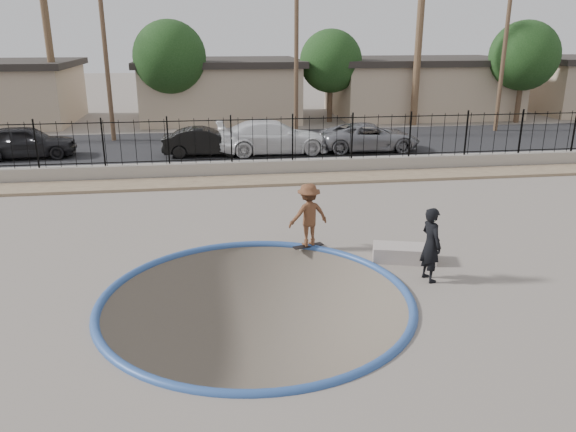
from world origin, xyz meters
The scene contains 25 objects.
ground centered at (0.00, 12.00, -1.10)m, with size 120.00×120.00×2.20m, color slate.
bowl_pit centered at (0.00, -1.00, 0.00)m, with size 6.84×6.84×1.80m, color #4C443A, non-canonical shape.
coping_ring centered at (0.00, -1.00, 0.00)m, with size 7.04×7.04×0.20m, color #2B4C8E.
rock_strip centered at (0.00, 9.20, 0.06)m, with size 42.00×1.60×0.11m, color tan.
retaining_wall centered at (0.00, 10.30, 0.30)m, with size 42.00×0.45×0.60m, color gray.
fence centered at (0.00, 10.30, 1.50)m, with size 40.00×0.04×1.80m.
street centered at (0.00, 17.00, 0.02)m, with size 90.00×8.00×0.04m, color black.
house_center centered at (0.00, 26.50, 1.97)m, with size 10.60×8.60×3.90m.
house_east centered at (14.00, 26.50, 1.97)m, with size 12.60×8.60×3.90m.
palm_mid centered at (-10.00, 24.00, 6.69)m, with size 2.30×2.30×9.30m.
palm_right centered at (12.00, 22.00, 7.33)m, with size 2.30×2.30×10.30m.
utility_pole_left centered at (-6.00, 19.00, 4.70)m, with size 1.70×0.24×9.00m.
utility_pole_mid centered at (4.00, 19.00, 4.96)m, with size 1.70×0.24×9.50m.
utility_pole_right centered at (16.00, 19.00, 4.70)m, with size 1.70×0.24×9.00m.
street_tree_left centered at (-3.00, 23.00, 4.19)m, with size 4.32×4.32×6.36m.
street_tree_mid centered at (7.00, 24.00, 3.84)m, with size 3.96×3.96×5.83m.
street_tree_right centered at (19.00, 22.00, 4.19)m, with size 4.32×4.32×6.36m.
skater centered at (1.68, 1.94, 0.86)m, with size 1.12×0.64×1.73m, color brown.
skateboard centered at (1.68, 1.94, 0.06)m, with size 0.89×0.46×0.07m.
videographer centered at (4.18, -0.50, 0.90)m, with size 0.66×0.43×1.81m, color black.
concrete_ledge centered at (4.00, 0.72, 0.20)m, with size 1.60×0.70×0.40m, color #9F938D.
car_a centered at (-9.33, 15.00, 0.79)m, with size 1.79×4.45×1.51m, color black.
car_b centered at (-1.07, 14.34, 0.69)m, with size 1.39×4.00×1.32m, color black.
car_c centered at (2.19, 14.43, 0.82)m, with size 2.20×5.41×1.57m, color white.
car_d centered at (6.97, 14.40, 0.71)m, with size 2.24×4.85×1.35m, color gray.
Camera 1 is at (-0.88, -12.21, 5.68)m, focal length 35.00 mm.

